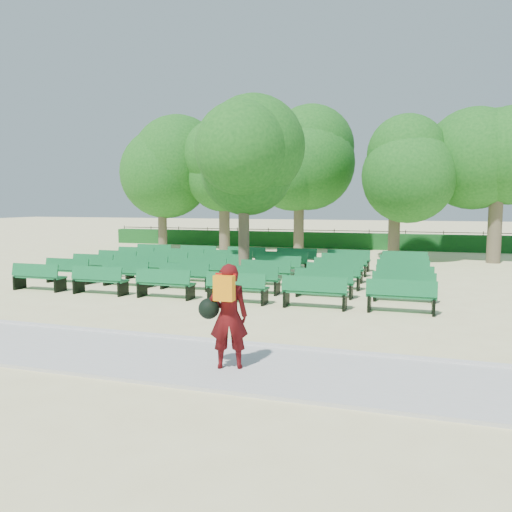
% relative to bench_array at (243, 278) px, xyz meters
% --- Properties ---
extents(ground, '(120.00, 120.00, 0.00)m').
position_rel_bench_array_xyz_m(ground, '(0.14, -1.16, -0.08)').
color(ground, beige).
extents(paving, '(30.00, 2.20, 0.06)m').
position_rel_bench_array_xyz_m(paving, '(0.14, -8.56, -0.05)').
color(paving, beige).
rests_on(paving, ground).
extents(curb, '(30.00, 0.12, 0.10)m').
position_rel_bench_array_xyz_m(curb, '(0.14, -7.41, -0.03)').
color(curb, silver).
rests_on(curb, ground).
extents(hedge, '(26.00, 0.70, 0.90)m').
position_rel_bench_array_xyz_m(hedge, '(0.14, 12.84, 0.37)').
color(hedge, '#14501B').
rests_on(hedge, ground).
extents(fence, '(26.00, 0.10, 1.02)m').
position_rel_bench_array_xyz_m(fence, '(0.14, 13.24, -0.08)').
color(fence, black).
rests_on(fence, ground).
extents(tree_line, '(21.80, 6.80, 7.04)m').
position_rel_bench_array_xyz_m(tree_line, '(0.14, 8.84, -0.08)').
color(tree_line, '#1E611B').
rests_on(tree_line, ground).
extents(bench_array, '(1.67, 0.62, 1.03)m').
position_rel_bench_array_xyz_m(bench_array, '(0.00, 0.00, 0.00)').
color(bench_array, '#126733').
rests_on(bench_array, ground).
extents(tree_among, '(3.87, 3.87, 5.56)m').
position_rel_bench_array_xyz_m(tree_among, '(-0.16, 0.60, 3.71)').
color(tree_among, brown).
rests_on(tree_among, ground).
extents(person, '(0.83, 0.58, 1.66)m').
position_rel_bench_array_xyz_m(person, '(2.72, -8.75, 0.83)').
color(person, '#490A0C').
rests_on(person, ground).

